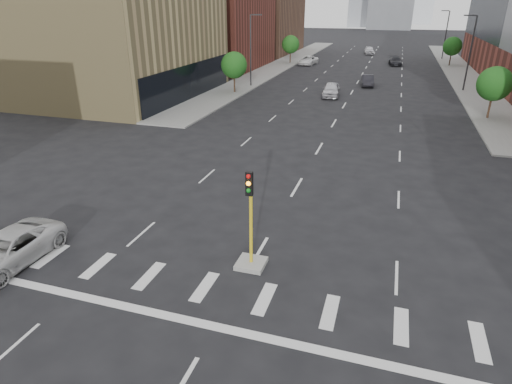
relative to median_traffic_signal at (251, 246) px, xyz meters
The scene contains 19 objects.
sidewalk_left_far 66.75m from the median_traffic_signal, 102.99° to the left, with size 5.00×92.00×0.15m, color gray.
sidewalk_right_far 66.75m from the median_traffic_signal, 77.01° to the left, with size 5.00×92.00×0.15m, color gray.
building_left_mid 41.90m from the median_traffic_signal, 131.55° to the left, with size 20.00×24.00×14.00m, color tan.
building_left_far_a 63.52m from the median_traffic_signal, 115.74° to the left, with size 20.00×22.00×12.00m, color brown.
building_left_far_b 87.64m from the median_traffic_signal, 108.32° to the left, with size 20.00×24.00×13.00m, color brown.
median_traffic_signal is the anchor object (origin of this frame).
streetlight_right_a 48.12m from the median_traffic_signal, 73.76° to the left, with size 1.60×0.22×9.07m.
streetlight_right_b 82.23m from the median_traffic_signal, 80.60° to the left, with size 1.60×0.22×9.07m.
streetlight_left 43.36m from the median_traffic_signal, 108.10° to the left, with size 1.60×0.22×9.07m.
tree_left_near 38.73m from the median_traffic_signal, 111.23° to the left, with size 3.20×3.20×4.85m.
tree_left_far 67.54m from the median_traffic_signal, 101.97° to the left, with size 3.20×3.20×4.85m.
tree_right_near 34.13m from the median_traffic_signal, 65.72° to the left, with size 3.20×3.20×4.85m.
tree_right_far 72.44m from the median_traffic_signal, 78.85° to the left, with size 3.20×3.20×4.85m.
car_near_left 37.58m from the median_traffic_signal, 93.27° to the left, with size 1.96×4.86×1.66m, color silver.
car_mid_right 46.21m from the median_traffic_signal, 88.14° to the left, with size 1.53×4.39×1.45m, color black.
car_far_left 66.17m from the median_traffic_signal, 99.13° to the left, with size 2.56×5.54×1.54m, color white.
car_deep_right 69.42m from the median_traffic_signal, 86.10° to the left, with size 2.02×4.97×1.44m, color black.
car_distant 86.65m from the median_traffic_signal, 90.72° to the left, with size 1.99×4.95×1.69m, color silver.
parked_minivan 10.43m from the median_traffic_signal, 163.48° to the right, with size 2.34×5.07×1.41m, color beige.
Camera 1 is at (4.90, -5.78, 10.37)m, focal length 30.00 mm.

